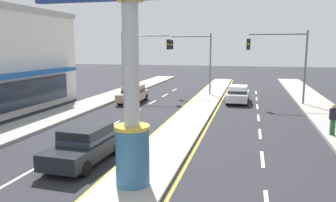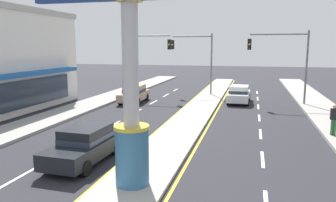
{
  "view_description": "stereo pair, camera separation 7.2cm",
  "coord_description": "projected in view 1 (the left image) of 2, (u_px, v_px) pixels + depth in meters",
  "views": [
    {
      "loc": [
        3.85,
        -5.29,
        4.9
      ],
      "look_at": [
        0.47,
        8.18,
        2.6
      ],
      "focal_mm": 35.18,
      "sensor_mm": 36.0,
      "label": 1
    },
    {
      "loc": [
        3.92,
        -5.27,
        4.9
      ],
      "look_at": [
        0.47,
        8.18,
        2.6
      ],
      "focal_mm": 35.18,
      "sensor_mm": 36.0,
      "label": 2
    }
  ],
  "objects": [
    {
      "name": "median_strip",
      "position": [
        194.0,
        114.0,
        24.0
      ],
      "size": [
        2.43,
        52.0,
        0.14
      ],
      "primitive_type": "cube",
      "color": "#A39E93",
      "rests_on": "ground"
    },
    {
      "name": "sidewalk_left",
      "position": [
        66.0,
        112.0,
        24.31
      ],
      "size": [
        2.92,
        60.0,
        0.18
      ],
      "primitive_type": "cube",
      "color": "#9E9B93",
      "rests_on": "ground"
    },
    {
      "name": "lane_markings",
      "position": [
        191.0,
        118.0,
        22.71
      ],
      "size": [
        9.17,
        52.0,
        0.01
      ],
      "color": "silver",
      "rests_on": "ground"
    },
    {
      "name": "district_sign",
      "position": [
        131.0,
        60.0,
        10.84
      ],
      "size": [
        7.33,
        1.23,
        7.97
      ],
      "color": "#33668C",
      "rests_on": "median_strip"
    },
    {
      "name": "traffic_light_left_side",
      "position": [
        140.0,
        54.0,
        31.25
      ],
      "size": [
        4.86,
        0.46,
        6.2
      ],
      "color": "slate",
      "rests_on": "ground"
    },
    {
      "name": "traffic_light_right_side",
      "position": [
        284.0,
        55.0,
        27.21
      ],
      "size": [
        4.86,
        0.46,
        6.2
      ],
      "color": "slate",
      "rests_on": "ground"
    },
    {
      "name": "traffic_light_median_far",
      "position": [
        196.0,
        54.0,
        33.02
      ],
      "size": [
        4.2,
        0.46,
        6.2
      ],
      "color": "slate",
      "rests_on": "ground"
    },
    {
      "name": "sedan_near_right_lane",
      "position": [
        133.0,
        94.0,
        29.1
      ],
      "size": [
        1.99,
        4.38,
        1.53
      ],
      "color": "tan",
      "rests_on": "ground"
    },
    {
      "name": "sedan_far_right_lane",
      "position": [
        238.0,
        94.0,
        28.87
      ],
      "size": [
        1.93,
        4.35,
        1.53
      ],
      "color": "white",
      "rests_on": "ground"
    },
    {
      "name": "sedan_near_left_lane",
      "position": [
        85.0,
        144.0,
        14.01
      ],
      "size": [
        1.98,
        4.37,
        1.53
      ],
      "color": "black",
      "rests_on": "ground"
    },
    {
      "name": "pedestrian_far_side",
      "position": [
        333.0,
        118.0,
        17.64
      ],
      "size": [
        0.41,
        0.25,
        1.68
      ],
      "color": "#336B3D",
      "rests_on": "sidewalk_right"
    }
  ]
}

